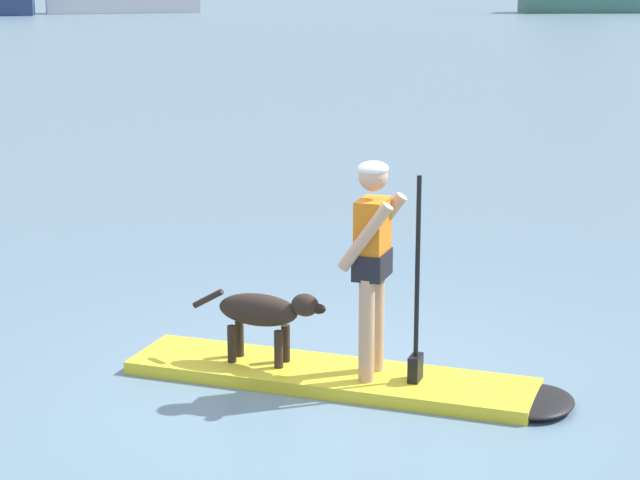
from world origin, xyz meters
TOP-DOWN VIEW (x-y plane):
  - ground_plane at (0.00, 0.00)m, footprint 400.00×400.00m
  - paddleboard at (0.21, -0.09)m, footprint 3.48×2.06m
  - person_paddler at (0.32, -0.14)m, footprint 0.68×0.60m
  - dog at (-0.50, 0.22)m, footprint 1.06×0.52m

SIDE VIEW (x-z plane):
  - ground_plane at x=0.00m, z-range 0.00..0.00m
  - paddleboard at x=0.21m, z-range 0.00..0.10m
  - dog at x=-0.50m, z-range 0.21..0.81m
  - person_paddler at x=0.32m, z-range 0.23..1.89m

